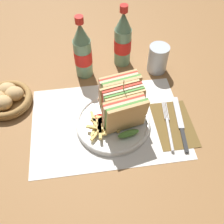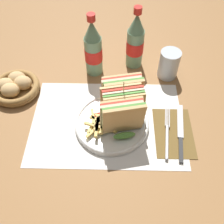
% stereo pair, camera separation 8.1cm
% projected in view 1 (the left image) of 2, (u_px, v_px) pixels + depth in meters
% --- Properties ---
extents(ground_plane, '(4.00, 4.00, 0.00)m').
position_uv_depth(ground_plane, '(120.00, 117.00, 0.85)').
color(ground_plane, olive).
extents(placemat, '(0.48, 0.34, 0.00)m').
position_uv_depth(placemat, '(108.00, 122.00, 0.83)').
color(placemat, silver).
rests_on(placemat, ground_plane).
extents(plate_main, '(0.23, 0.23, 0.02)m').
position_uv_depth(plate_main, '(113.00, 123.00, 0.82)').
color(plate_main, white).
rests_on(plate_main, ground_plane).
extents(club_sandwich, '(0.13, 0.19, 0.16)m').
position_uv_depth(club_sandwich, '(123.00, 104.00, 0.78)').
color(club_sandwich, tan).
rests_on(club_sandwich, plate_main).
extents(fries_pile, '(0.10, 0.10, 0.02)m').
position_uv_depth(fries_pile, '(101.00, 125.00, 0.79)').
color(fries_pile, '#E5C166').
rests_on(fries_pile, plate_main).
extents(ketchup_blob, '(0.05, 0.04, 0.02)m').
position_uv_depth(ketchup_blob, '(99.00, 119.00, 0.81)').
color(ketchup_blob, maroon).
rests_on(ketchup_blob, plate_main).
extents(napkin, '(0.12, 0.18, 0.00)m').
position_uv_depth(napkin, '(174.00, 124.00, 0.83)').
color(napkin, brown).
rests_on(napkin, ground_plane).
extents(fork, '(0.04, 0.20, 0.01)m').
position_uv_depth(fork, '(169.00, 129.00, 0.81)').
color(fork, silver).
rests_on(fork, napkin).
extents(knife, '(0.04, 0.22, 0.00)m').
position_uv_depth(knife, '(181.00, 123.00, 0.82)').
color(knife, black).
rests_on(knife, napkin).
extents(coke_bottle_near, '(0.06, 0.06, 0.23)m').
position_uv_depth(coke_bottle_near, '(83.00, 52.00, 0.90)').
color(coke_bottle_near, slate).
rests_on(coke_bottle_near, ground_plane).
extents(coke_bottle_far, '(0.06, 0.06, 0.23)m').
position_uv_depth(coke_bottle_far, '(123.00, 40.00, 0.94)').
color(coke_bottle_far, slate).
rests_on(coke_bottle_far, ground_plane).
extents(glass_near, '(0.07, 0.07, 0.10)m').
position_uv_depth(glass_near, '(158.00, 60.00, 0.95)').
color(glass_near, silver).
rests_on(glass_near, ground_plane).
extents(bread_basket, '(0.16, 0.16, 0.06)m').
position_uv_depth(bread_basket, '(7.00, 99.00, 0.87)').
color(bread_basket, olive).
rests_on(bread_basket, ground_plane).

